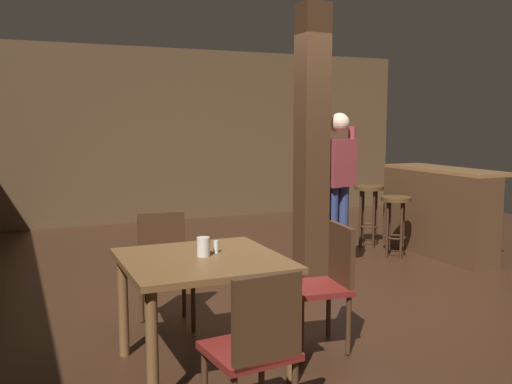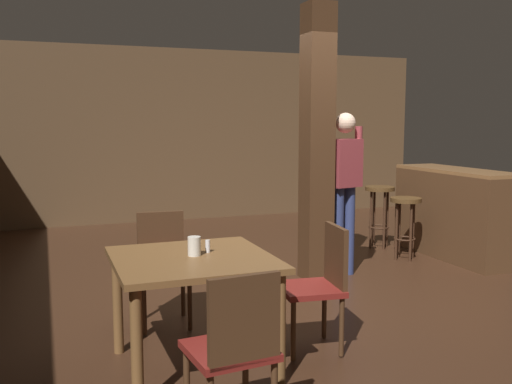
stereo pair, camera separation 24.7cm
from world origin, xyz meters
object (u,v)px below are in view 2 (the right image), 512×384
at_px(chair_north, 163,262).
at_px(bar_stool_near, 405,213).
at_px(chair_south, 235,345).
at_px(napkin_cup, 194,246).
at_px(standing_person, 344,182).
at_px(bar_counter, 449,213).
at_px(bar_stool_mid, 379,201).
at_px(salt_shaker, 208,246).
at_px(dining_table, 193,274).
at_px(chair_east, 320,280).

height_order(chair_north, bar_stool_near, chair_north).
bearing_deg(chair_south, napkin_cup, 88.18).
distance_m(standing_person, bar_counter, 1.67).
height_order(chair_north, bar_counter, bar_counter).
relative_size(chair_south, napkin_cup, 7.06).
xyz_separation_m(bar_counter, bar_stool_near, (-0.55, 0.09, 0.01)).
distance_m(napkin_cup, bar_stool_mid, 4.14).
distance_m(salt_shaker, standing_person, 2.53).
relative_size(napkin_cup, standing_person, 0.07).
relative_size(dining_table, salt_shaker, 11.99).
bearing_deg(bar_stool_mid, bar_counter, -57.02).
bearing_deg(salt_shaker, chair_east, -6.00).
xyz_separation_m(chair_east, standing_person, (1.13, 1.70, 0.50)).
xyz_separation_m(bar_counter, bar_stool_mid, (-0.49, 0.75, 0.06)).
bearing_deg(napkin_cup, bar_stool_mid, 40.59).
bearing_deg(salt_shaker, chair_south, -97.90).
xyz_separation_m(napkin_cup, bar_counter, (3.63, 1.94, -0.28)).
bearing_deg(chair_north, chair_east, -44.32).
height_order(dining_table, chair_east, chair_east).
bearing_deg(standing_person, salt_shaker, -140.23).
height_order(dining_table, salt_shaker, salt_shaker).
xyz_separation_m(dining_table, napkin_cup, (0.02, 0.02, 0.18)).
bearing_deg(chair_north, salt_shaker, -80.31).
bearing_deg(bar_stool_mid, standing_person, -137.04).
xyz_separation_m(chair_north, bar_counter, (3.66, 1.04, 0.04)).
bearing_deg(napkin_cup, salt_shaker, 28.69).
relative_size(salt_shaker, bar_stool_near, 0.11).
bearing_deg(dining_table, chair_east, -0.09).
distance_m(bar_counter, bar_stool_mid, 0.90).
bearing_deg(dining_table, bar_counter, 28.29).
distance_m(chair_south, napkin_cup, 0.98).
relative_size(dining_table, bar_counter, 0.60).
bearing_deg(chair_south, standing_person, 51.43).
height_order(dining_table, bar_stool_near, dining_table).
bearing_deg(bar_counter, bar_stool_near, 170.39).
xyz_separation_m(salt_shaker, standing_person, (1.94, 1.61, 0.20)).
relative_size(salt_shaker, bar_stool_mid, 0.11).
height_order(chair_east, salt_shaker, chair_east).
distance_m(bar_counter, bar_stool_near, 0.56).
height_order(standing_person, bar_stool_near, standing_person).
xyz_separation_m(chair_north, bar_stool_near, (3.11, 1.13, 0.05)).
relative_size(chair_south, bar_counter, 0.53).
bearing_deg(bar_stool_mid, bar_stool_near, -95.60).
height_order(dining_table, chair_south, chair_south).
relative_size(chair_east, standing_person, 0.52).
height_order(bar_stool_near, bar_stool_mid, bar_stool_mid).
bearing_deg(bar_stool_mid, chair_south, -131.19).
xyz_separation_m(salt_shaker, bar_stool_mid, (3.03, 2.63, -0.20)).
xyz_separation_m(chair_south, napkin_cup, (0.03, 0.93, 0.32)).
relative_size(chair_north, salt_shaker, 10.53).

